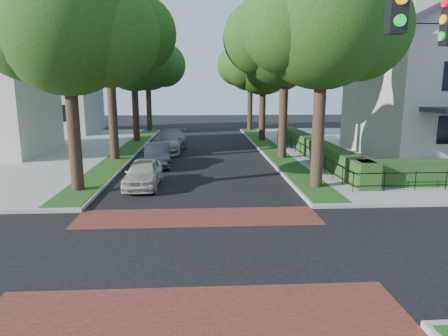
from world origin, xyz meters
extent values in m
plane|color=black|center=(0.00, 0.00, 0.00)|extent=(120.00, 120.00, 0.00)
cube|color=gray|center=(19.50, 19.00, 0.07)|extent=(30.00, 30.00, 0.15)
cube|color=maroon|center=(0.00, 3.20, 0.01)|extent=(9.00, 2.20, 0.01)
cube|color=maroon|center=(0.00, -3.20, 0.01)|extent=(9.00, 2.20, 0.01)
cube|color=#1B4413|center=(5.40, 19.10, 0.16)|extent=(1.60, 29.80, 0.02)
cube|color=#1B4413|center=(-5.40, 19.10, 0.16)|extent=(1.60, 29.80, 0.02)
cylinder|color=black|center=(5.50, 7.00, 3.83)|extent=(0.56, 0.56, 7.35)
sphere|color=#163C10|center=(5.50, 7.00, 7.71)|extent=(6.20, 6.20, 6.20)
sphere|color=#163C10|center=(7.21, 7.30, 7.31)|extent=(4.65, 4.65, 4.65)
sphere|color=#163C10|center=(3.95, 6.80, 7.41)|extent=(4.34, 4.34, 4.34)
sphere|color=#163C10|center=(5.60, 8.55, 8.21)|extent=(4.03, 4.03, 4.03)
cylinder|color=black|center=(5.50, 15.00, 4.00)|extent=(0.56, 0.56, 7.70)
sphere|color=#163C10|center=(5.50, 15.00, 8.07)|extent=(6.60, 6.60, 6.60)
sphere|color=#163C10|center=(7.31, 15.30, 7.67)|extent=(4.95, 4.95, 4.95)
sphere|color=#163C10|center=(3.85, 14.80, 7.77)|extent=(4.62, 4.62, 4.62)
sphere|color=#163C10|center=(5.60, 16.65, 8.57)|extent=(4.29, 4.29, 4.29)
cylinder|color=black|center=(5.50, 24.00, 3.47)|extent=(0.56, 0.56, 6.65)
sphere|color=#163C10|center=(5.50, 24.00, 6.99)|extent=(5.80, 5.80, 5.80)
sphere|color=#163C10|center=(7.09, 24.30, 6.59)|extent=(4.35, 4.35, 4.35)
sphere|color=#163C10|center=(4.05, 23.80, 6.69)|extent=(4.06, 4.06, 4.06)
sphere|color=#163C10|center=(5.60, 25.45, 7.49)|extent=(3.77, 3.77, 3.77)
cylinder|color=black|center=(5.50, 33.00, 3.65)|extent=(0.56, 0.56, 7.00)
sphere|color=#163C10|center=(5.50, 33.00, 7.35)|extent=(6.00, 6.00, 6.00)
sphere|color=#163C10|center=(7.15, 33.30, 6.95)|extent=(4.50, 4.50, 4.50)
sphere|color=#163C10|center=(4.00, 32.80, 7.05)|extent=(4.20, 4.20, 4.20)
sphere|color=#163C10|center=(5.60, 34.50, 7.85)|extent=(3.90, 3.90, 3.90)
cylinder|color=black|center=(-5.50, 7.00, 3.65)|extent=(0.56, 0.56, 7.00)
sphere|color=#163C10|center=(-5.50, 7.00, 7.35)|extent=(6.00, 6.00, 6.00)
sphere|color=#163C10|center=(-3.85, 7.30, 6.95)|extent=(4.50, 4.50, 4.50)
sphere|color=#163C10|center=(-7.00, 6.80, 7.05)|extent=(4.20, 4.20, 4.20)
sphere|color=#163C10|center=(-5.40, 8.50, 7.85)|extent=(3.90, 3.90, 3.90)
cylinder|color=black|center=(-5.50, 15.00, 4.17)|extent=(0.56, 0.56, 8.05)
sphere|color=#163C10|center=(-5.50, 15.00, 8.43)|extent=(6.40, 6.40, 6.40)
sphere|color=#163C10|center=(-3.74, 15.30, 8.03)|extent=(4.80, 4.80, 4.80)
sphere|color=#163C10|center=(-7.10, 14.80, 8.13)|extent=(4.48, 4.48, 4.48)
sphere|color=#163C10|center=(-5.40, 16.60, 8.93)|extent=(4.16, 4.16, 4.16)
cylinder|color=black|center=(-5.50, 24.00, 3.58)|extent=(0.56, 0.56, 6.86)
sphere|color=#163C10|center=(-5.50, 24.00, 7.21)|extent=(5.60, 5.60, 5.60)
sphere|color=#163C10|center=(-3.96, 24.30, 6.81)|extent=(4.20, 4.20, 4.20)
sphere|color=#163C10|center=(-6.90, 23.80, 6.91)|extent=(3.92, 3.92, 3.92)
sphere|color=#163C10|center=(-5.40, 25.40, 7.71)|extent=(3.64, 3.64, 3.64)
cylinder|color=black|center=(-5.50, 33.00, 3.72)|extent=(0.56, 0.56, 7.14)
sphere|color=#163C10|center=(-5.50, 33.00, 7.49)|extent=(6.20, 6.20, 6.20)
sphere|color=#163C10|center=(-3.79, 33.30, 7.09)|extent=(4.65, 4.65, 4.65)
sphere|color=#163C10|center=(-7.05, 32.80, 7.19)|extent=(4.34, 4.34, 4.34)
sphere|color=#163C10|center=(-5.40, 34.55, 7.99)|extent=(4.03, 4.03, 4.03)
cube|color=#1E4016|center=(7.70, 15.00, 0.75)|extent=(1.00, 18.00, 1.20)
cube|color=#B7B4A4|center=(-15.50, 32.00, 3.40)|extent=(9.00, 8.00, 6.50)
cube|color=maroon|center=(-12.80, 30.40, 8.47)|extent=(0.80, 0.80, 3.64)
cube|color=black|center=(3.20, -4.60, 6.05)|extent=(0.28, 0.22, 1.00)
cylinder|color=#0CB226|center=(3.20, -4.73, 5.73)|extent=(0.18, 0.05, 0.18)
cylinder|color=red|center=(4.97, -2.90, 6.37)|extent=(0.05, 0.18, 0.18)
cylinder|color=orange|center=(4.97, -2.90, 6.05)|extent=(0.05, 0.18, 0.18)
cylinder|color=#0CB226|center=(4.97, -2.90, 5.73)|extent=(0.05, 0.18, 0.18)
imported|color=beige|center=(-2.68, 7.99, 0.67)|extent=(1.67, 3.98, 1.35)
imported|color=#1D212C|center=(-2.57, 13.25, 0.70)|extent=(1.95, 4.37, 1.39)
imported|color=gray|center=(-2.30, 18.57, 0.81)|extent=(2.72, 5.75, 1.62)
camera|label=1|loc=(0.15, -10.98, 4.72)|focal=32.00mm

